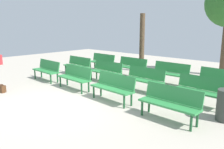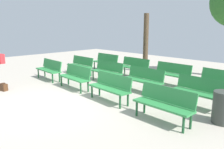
{
  "view_description": "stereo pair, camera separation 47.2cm",
  "coord_description": "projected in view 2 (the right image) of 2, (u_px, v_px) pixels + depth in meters",
  "views": [
    {
      "loc": [
        5.91,
        -3.72,
        2.41
      ],
      "look_at": [
        0.0,
        2.64,
        0.55
      ],
      "focal_mm": 37.32,
      "sensor_mm": 36.0,
      "label": 1
    },
    {
      "loc": [
        6.24,
        -3.39,
        2.41
      ],
      "look_at": [
        0.0,
        2.64,
        0.55
      ],
      "focal_mm": 37.32,
      "sensor_mm": 36.0,
      "label": 2
    }
  ],
  "objects": [
    {
      "name": "bench_r1_c2",
      "position": [
        144.0,
        78.0,
        8.45
      ],
      "size": [
        1.61,
        0.53,
        0.87
      ],
      "rotation": [
        0.0,
        0.0,
        -0.03
      ],
      "color": "#2D8442",
      "rests_on": "ground_plane"
    },
    {
      "name": "handbag",
      "position": [
        3.0,
        87.0,
        8.66
      ],
      "size": [
        0.35,
        0.25,
        0.29
      ],
      "color": "#4C2D19",
      "rests_on": "ground_plane"
    },
    {
      "name": "bench_r2_c2",
      "position": [
        172.0,
        72.0,
        9.49
      ],
      "size": [
        1.61,
        0.51,
        0.87
      ],
      "rotation": [
        0.0,
        0.0,
        -0.02
      ],
      "color": "#2D8442",
      "rests_on": "ground_plane"
    },
    {
      "name": "bench_r2_c3",
      "position": [
        222.0,
        81.0,
        8.01
      ],
      "size": [
        1.63,
        0.59,
        0.87
      ],
      "rotation": [
        0.0,
        0.0,
        -0.07
      ],
      "color": "#2D8442",
      "rests_on": "ground_plane"
    },
    {
      "name": "bench_r2_c1",
      "position": [
        134.0,
        66.0,
        11.0
      ],
      "size": [
        1.62,
        0.53,
        0.87
      ],
      "rotation": [
        0.0,
        0.0,
        -0.03
      ],
      "color": "#2D8442",
      "rests_on": "ground_plane"
    },
    {
      "name": "bench_r0_c1",
      "position": [
        76.0,
        76.0,
        8.89
      ],
      "size": [
        1.62,
        0.57,
        0.87
      ],
      "rotation": [
        0.0,
        0.0,
        -0.06
      ],
      "color": "#2D8442",
      "rests_on": "ground_plane"
    },
    {
      "name": "tree_0",
      "position": [
        146.0,
        43.0,
        11.95
      ],
      "size": [
        0.26,
        0.26,
        2.98
      ],
      "color": "#4C3A28",
      "rests_on": "ground_plane"
    },
    {
      "name": "bench_r0_c3",
      "position": [
        164.0,
        102.0,
        5.84
      ],
      "size": [
        1.61,
        0.52,
        0.87
      ],
      "rotation": [
        0.0,
        0.0,
        -0.03
      ],
      "color": "#2D8442",
      "rests_on": "ground_plane"
    },
    {
      "name": "bench_r1_c3",
      "position": [
        199.0,
        90.0,
        6.89
      ],
      "size": [
        1.62,
        0.55,
        0.87
      ],
      "rotation": [
        0.0,
        0.0,
        -0.05
      ],
      "color": "#2D8442",
      "rests_on": "ground_plane"
    },
    {
      "name": "ground_plane",
      "position": [
        51.0,
        104.0,
        7.2
      ],
      "size": [
        24.0,
        24.0,
        0.0
      ],
      "primitive_type": "plane",
      "color": "#B2A899"
    },
    {
      "name": "bench_r0_c2",
      "position": [
        111.0,
        86.0,
        7.4
      ],
      "size": [
        1.63,
        0.57,
        0.87
      ],
      "rotation": [
        0.0,
        0.0,
        -0.06
      ],
      "color": "#2D8442",
      "rests_on": "ground_plane"
    },
    {
      "name": "trash_bin",
      "position": [
        224.0,
        108.0,
        5.74
      ],
      "size": [
        0.53,
        0.53,
        0.81
      ],
      "primitive_type": "cylinder",
      "color": "#383D38",
      "rests_on": "ground_plane"
    },
    {
      "name": "bench_r2_c0",
      "position": [
        106.0,
        61.0,
        12.53
      ],
      "size": [
        1.61,
        0.52,
        0.87
      ],
      "rotation": [
        0.0,
        0.0,
        -0.03
      ],
      "color": "#2D8442",
      "rests_on": "ground_plane"
    },
    {
      "name": "bench_r0_c0",
      "position": [
        50.0,
        68.0,
        10.38
      ],
      "size": [
        1.62,
        0.55,
        0.87
      ],
      "rotation": [
        0.0,
        0.0,
        -0.05
      ],
      "color": "#2D8442",
      "rests_on": "ground_plane"
    },
    {
      "name": "bench_r1_c1",
      "position": [
        107.0,
        70.0,
        9.95
      ],
      "size": [
        1.61,
        0.51,
        0.87
      ],
      "rotation": [
        0.0,
        0.0,
        -0.02
      ],
      "color": "#2D8442",
      "rests_on": "ground_plane"
    },
    {
      "name": "bench_r1_c0",
      "position": [
        81.0,
        64.0,
        11.45
      ],
      "size": [
        1.61,
        0.53,
        0.87
      ],
      "rotation": [
        0.0,
        0.0,
        -0.03
      ],
      "color": "#2D8442",
      "rests_on": "ground_plane"
    }
  ]
}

